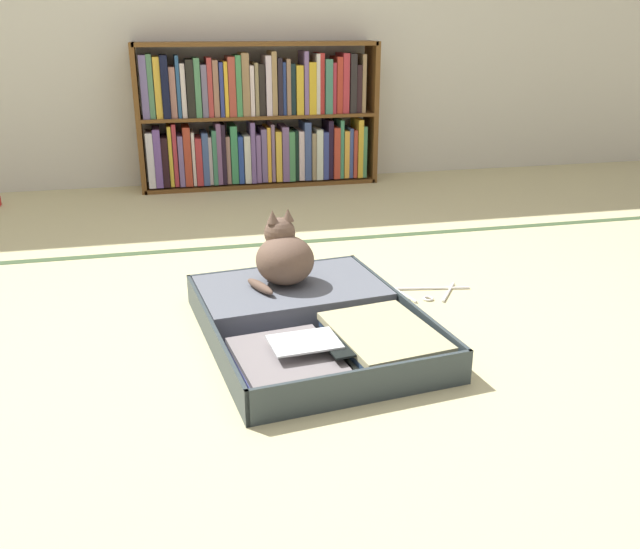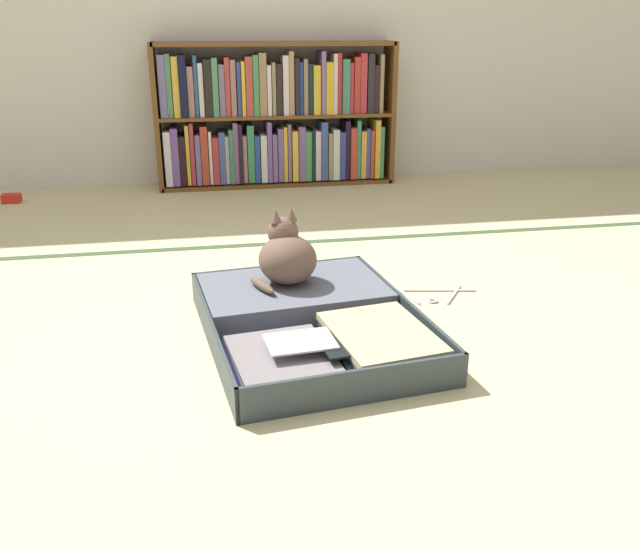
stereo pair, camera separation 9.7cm
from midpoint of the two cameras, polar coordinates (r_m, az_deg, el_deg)
ground_plane at (r=2.24m, az=-4.01°, el=-5.40°), size 10.00×10.00×0.00m
tatami_border at (r=3.17m, az=-6.98°, el=2.46°), size 4.80×0.05×0.00m
bookshelf at (r=4.32m, az=-6.04°, el=12.93°), size 1.49×0.24×0.87m
open_suitcase at (r=2.26m, az=-2.11°, el=-3.80°), size 0.77×0.96×0.11m
black_cat at (r=2.38m, az=-4.31°, el=1.51°), size 0.27×0.26×0.26m
clothes_hanger at (r=2.62m, az=7.82°, el=-1.48°), size 0.36×0.22×0.01m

